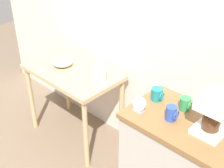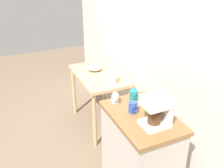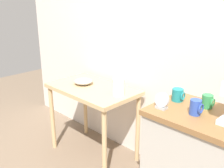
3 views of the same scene
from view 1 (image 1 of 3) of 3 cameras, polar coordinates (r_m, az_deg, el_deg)
name	(u,v)px [view 1 (image 1 of 3)]	position (r m, az deg, el deg)	size (l,w,h in m)	color
ground_plane	(112,165)	(2.99, -0.05, -14.63)	(8.00, 8.00, 0.00)	#7A6651
back_wall	(162,9)	(2.49, 9.18, 13.36)	(4.40, 0.10, 2.80)	silver
wooden_table	(73,80)	(2.96, -7.13, 0.80)	(0.90, 0.55, 0.76)	tan
bowl_stoneware	(62,62)	(2.98, -9.04, 3.94)	(0.20, 0.20, 0.06)	#9E998C
glass_carafe_vase	(100,73)	(2.66, -2.30, 2.00)	(0.11, 0.11, 0.24)	silver
coffee_maker	(216,111)	(1.96, 18.41, -4.70)	(0.18, 0.22, 0.26)	white
mug_tall_green	(185,104)	(2.14, 13.23, -3.56)	(0.08, 0.07, 0.09)	#338C4C
mug_dark_teal	(157,94)	(2.20, 8.25, -1.86)	(0.09, 0.08, 0.09)	teal
mug_blue	(171,113)	(2.03, 10.82, -5.27)	(0.08, 0.07, 0.10)	#2D4CAD
table_clock	(139,105)	(2.07, 4.97, -3.86)	(0.10, 0.05, 0.11)	#B2B5BA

